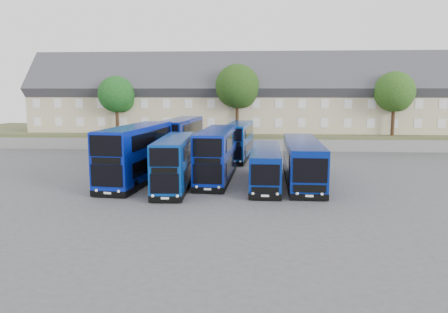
{
  "coord_description": "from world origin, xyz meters",
  "views": [
    {
      "loc": [
        4.02,
        -32.23,
        7.62
      ],
      "look_at": [
        1.67,
        3.94,
        2.2
      ],
      "focal_mm": 35.0,
      "sensor_mm": 36.0,
      "label": 1
    }
  ],
  "objects_px": {
    "dd_front_mid": "(175,164)",
    "tree_west": "(118,96)",
    "tree_east": "(395,93)",
    "tree_mid": "(238,88)",
    "dd_front_left": "(136,155)",
    "tree_far": "(423,91)",
    "coach_east_a": "(265,167)"
  },
  "relations": [
    {
      "from": "tree_east",
      "to": "tree_west",
      "type": "bearing_deg",
      "value": -180.0
    },
    {
      "from": "coach_east_a",
      "to": "tree_far",
      "type": "xyz_separation_m",
      "value": [
        23.02,
        28.99,
        6.24
      ]
    },
    {
      "from": "dd_front_mid",
      "to": "tree_east",
      "type": "xyz_separation_m",
      "value": [
        24.21,
        23.65,
        5.43
      ]
    },
    {
      "from": "tree_west",
      "to": "tree_east",
      "type": "height_order",
      "value": "tree_east"
    },
    {
      "from": "dd_front_mid",
      "to": "tree_east",
      "type": "height_order",
      "value": "tree_east"
    },
    {
      "from": "tree_mid",
      "to": "dd_front_mid",
      "type": "bearing_deg",
      "value": -99.89
    },
    {
      "from": "dd_front_left",
      "to": "tree_east",
      "type": "height_order",
      "value": "tree_east"
    },
    {
      "from": "tree_mid",
      "to": "tree_east",
      "type": "relative_size",
      "value": 1.12
    },
    {
      "from": "dd_front_left",
      "to": "tree_mid",
      "type": "height_order",
      "value": "tree_mid"
    },
    {
      "from": "dd_front_left",
      "to": "tree_west",
      "type": "xyz_separation_m",
      "value": [
        -8.15,
        21.52,
        4.73
      ]
    },
    {
      "from": "dd_front_left",
      "to": "tree_west",
      "type": "distance_m",
      "value": 23.49
    },
    {
      "from": "tree_east",
      "to": "dd_front_left",
      "type": "bearing_deg",
      "value": -142.31
    },
    {
      "from": "coach_east_a",
      "to": "tree_east",
      "type": "height_order",
      "value": "tree_east"
    },
    {
      "from": "dd_front_left",
      "to": "tree_far",
      "type": "height_order",
      "value": "tree_far"
    },
    {
      "from": "dd_front_mid",
      "to": "tree_mid",
      "type": "distance_m",
      "value": 25.26
    },
    {
      "from": "dd_front_mid",
      "to": "tree_west",
      "type": "relative_size",
      "value": 1.33
    },
    {
      "from": "tree_east",
      "to": "tree_far",
      "type": "bearing_deg",
      "value": 49.4
    },
    {
      "from": "tree_east",
      "to": "tree_far",
      "type": "xyz_separation_m",
      "value": [
        6.0,
        7.0,
        0.34
      ]
    },
    {
      "from": "dd_front_mid",
      "to": "coach_east_a",
      "type": "distance_m",
      "value": 7.4
    },
    {
      "from": "coach_east_a",
      "to": "tree_west",
      "type": "distance_m",
      "value": 29.58
    },
    {
      "from": "tree_west",
      "to": "tree_mid",
      "type": "bearing_deg",
      "value": 1.79
    },
    {
      "from": "dd_front_left",
      "to": "tree_east",
      "type": "bearing_deg",
      "value": 43.65
    },
    {
      "from": "tree_mid",
      "to": "tree_far",
      "type": "distance_m",
      "value": 26.8
    },
    {
      "from": "tree_west",
      "to": "tree_east",
      "type": "relative_size",
      "value": 0.94
    },
    {
      "from": "coach_east_a",
      "to": "tree_mid",
      "type": "bearing_deg",
      "value": 99.4
    },
    {
      "from": "tree_mid",
      "to": "tree_east",
      "type": "bearing_deg",
      "value": -1.43
    },
    {
      "from": "tree_mid",
      "to": "tree_far",
      "type": "relative_size",
      "value": 1.06
    },
    {
      "from": "dd_front_left",
      "to": "tree_far",
      "type": "bearing_deg",
      "value": 46.08
    },
    {
      "from": "tree_west",
      "to": "dd_front_mid",
      "type": "bearing_deg",
      "value": -63.5
    },
    {
      "from": "tree_mid",
      "to": "tree_east",
      "type": "xyz_separation_m",
      "value": [
        20.0,
        -0.5,
        -0.68
      ]
    },
    {
      "from": "dd_front_mid",
      "to": "tree_east",
      "type": "bearing_deg",
      "value": 42.38
    },
    {
      "from": "tree_west",
      "to": "tree_far",
      "type": "height_order",
      "value": "tree_far"
    }
  ]
}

